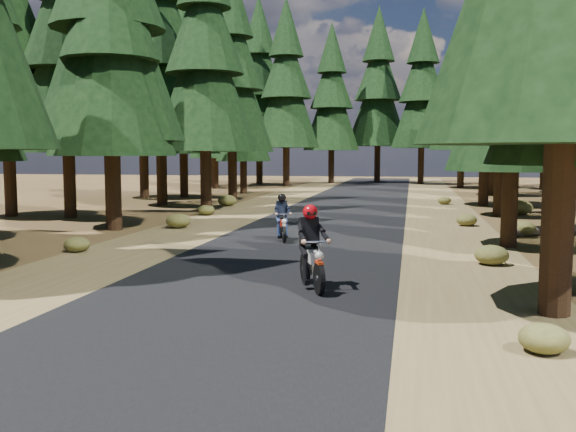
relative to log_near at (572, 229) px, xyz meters
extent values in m
plane|color=#413317|center=(-8.66, -8.16, -0.16)|extent=(120.00, 120.00, 0.00)
cube|color=black|center=(-8.66, -3.16, -0.15)|extent=(6.00, 100.00, 0.01)
cube|color=brown|center=(-13.26, -3.16, -0.16)|extent=(3.20, 100.00, 0.01)
cube|color=brown|center=(-4.06, -3.16, -0.16)|extent=(3.20, 100.00, 0.01)
cylinder|color=black|center=(-3.00, -11.87, 2.76)|extent=(0.53, 0.53, 5.85)
cylinder|color=black|center=(-15.91, -1.99, 2.51)|extent=(0.51, 0.51, 5.34)
cone|color=black|center=(-15.91, -1.99, 5.85)|extent=(4.54, 4.54, 6.68)
cylinder|color=black|center=(-2.60, -3.68, 2.10)|extent=(0.48, 0.48, 4.52)
cone|color=black|center=(-2.60, -3.68, 4.92)|extent=(3.84, 3.84, 5.65)
cone|color=black|center=(-2.60, -3.68, 6.96)|extent=(2.94, 2.94, 4.07)
cylinder|color=black|center=(-16.36, -1.20, 3.05)|extent=(0.56, 0.56, 6.43)
cone|color=black|center=(-16.36, -1.20, 7.07)|extent=(5.46, 5.46, 8.03)
cylinder|color=black|center=(-0.37, -0.77, 2.76)|extent=(0.53, 0.53, 5.84)
cone|color=black|center=(-0.37, -0.77, 6.41)|extent=(4.96, 4.96, 7.30)
cylinder|color=black|center=(-19.79, 1.77, 2.62)|extent=(0.52, 0.52, 5.56)
cone|color=black|center=(-19.79, 1.77, 6.10)|extent=(4.73, 4.73, 6.95)
cone|color=black|center=(-19.79, 1.77, 8.60)|extent=(3.62, 3.62, 5.01)
cylinder|color=black|center=(-15.01, 5.73, 2.70)|extent=(0.53, 0.53, 5.72)
cone|color=black|center=(-15.01, 5.73, 6.27)|extent=(4.86, 4.86, 7.15)
cone|color=black|center=(-15.01, 5.73, 8.85)|extent=(3.72, 3.72, 5.15)
cylinder|color=black|center=(-1.68, 5.91, 2.09)|extent=(0.48, 0.48, 4.51)
cone|color=black|center=(-1.68, 5.91, 4.91)|extent=(3.83, 3.83, 5.64)
cone|color=black|center=(-1.68, 5.91, 6.94)|extent=(2.93, 2.93, 4.06)
cone|color=black|center=(-1.68, 5.91, 8.97)|extent=(2.03, 2.03, 3.38)
cylinder|color=black|center=(-18.42, 8.69, 3.02)|extent=(0.55, 0.55, 6.37)
cone|color=black|center=(-18.42, 8.69, 7.00)|extent=(5.41, 5.41, 7.96)
cone|color=black|center=(-18.42, 8.69, 9.87)|extent=(4.14, 4.14, 5.73)
cylinder|color=black|center=(1.82, 8.65, 3.08)|extent=(0.56, 0.56, 6.47)
cone|color=black|center=(1.82, 8.65, 7.12)|extent=(5.50, 5.50, 8.09)
cylinder|color=black|center=(-15.65, 12.59, 2.66)|extent=(0.53, 0.53, 5.64)
cone|color=black|center=(-15.65, 12.59, 6.18)|extent=(4.79, 4.79, 7.05)
cone|color=black|center=(-15.65, 12.59, 8.72)|extent=(3.67, 3.67, 5.08)
cylinder|color=black|center=(-1.73, 11.57, 2.75)|extent=(0.53, 0.53, 5.83)
cone|color=black|center=(-1.73, 11.57, 6.40)|extent=(4.95, 4.95, 7.29)
cone|color=black|center=(-1.73, 11.57, 9.02)|extent=(3.79, 3.79, 5.25)
cylinder|color=black|center=(-19.52, 15.06, 2.56)|extent=(0.52, 0.52, 5.45)
cone|color=black|center=(-19.52, 15.06, 5.97)|extent=(4.63, 4.63, 6.81)
cone|color=black|center=(-19.52, 15.06, 8.42)|extent=(3.54, 3.54, 4.90)
cone|color=black|center=(-19.52, 15.06, 10.87)|extent=(2.45, 2.45, 4.09)
cylinder|color=black|center=(2.86, 15.99, 2.15)|extent=(0.48, 0.48, 4.61)
cone|color=black|center=(2.86, 15.99, 5.03)|extent=(3.92, 3.92, 5.77)
cone|color=black|center=(2.86, 15.99, 7.11)|extent=(3.00, 3.00, 4.15)
cone|color=black|center=(2.86, 15.99, 9.18)|extent=(2.08, 2.08, 3.46)
cylinder|color=black|center=(-16.78, 19.29, 2.05)|extent=(0.48, 0.48, 4.42)
cone|color=black|center=(-16.78, 19.29, 4.81)|extent=(3.76, 3.76, 5.52)
cone|color=black|center=(-16.78, 19.29, 6.80)|extent=(2.87, 2.87, 3.98)
cone|color=black|center=(-16.78, 19.29, 8.79)|extent=(1.99, 1.99, 3.31)
cylinder|color=black|center=(-0.31, 20.25, 2.72)|extent=(0.53, 0.53, 5.76)
cone|color=black|center=(-0.31, 20.25, 6.32)|extent=(4.90, 4.90, 7.21)
cone|color=black|center=(-0.31, 20.25, 8.92)|extent=(3.75, 3.75, 5.19)
cone|color=black|center=(-0.31, 20.25, 11.51)|extent=(2.59, 2.59, 4.32)
cylinder|color=black|center=(-20.45, 24.61, 2.21)|extent=(0.49, 0.49, 4.75)
cone|color=black|center=(-20.45, 24.61, 5.18)|extent=(4.04, 4.04, 5.93)
cone|color=black|center=(-20.45, 24.61, 7.32)|extent=(3.09, 3.09, 4.27)
cone|color=black|center=(-20.45, 24.61, 9.45)|extent=(2.14, 2.14, 3.56)
cylinder|color=black|center=(4.37, 23.93, 2.67)|extent=(0.53, 0.53, 5.66)
cone|color=black|center=(4.37, 23.93, 6.21)|extent=(4.81, 4.81, 7.07)
cone|color=black|center=(4.37, 23.93, 8.75)|extent=(3.68, 3.68, 5.09)
cone|color=black|center=(4.37, 23.93, 11.30)|extent=(2.55, 2.55, 4.24)
cylinder|color=black|center=(-22.66, 1.84, 2.84)|extent=(0.54, 0.54, 6.00)
cone|color=black|center=(-22.66, 1.84, 6.59)|extent=(5.10, 5.10, 7.50)
cylinder|color=black|center=(-21.66, 13.84, 3.04)|extent=(0.56, 0.56, 6.40)
cone|color=black|center=(-21.66, 13.84, 7.04)|extent=(5.44, 5.44, 8.00)
cone|color=black|center=(-21.66, 13.84, 9.92)|extent=(4.16, 4.16, 5.76)
cylinder|color=black|center=(-15.66, 28.84, 3.04)|extent=(0.56, 0.56, 6.40)
cone|color=black|center=(-15.66, 28.84, 7.04)|extent=(5.44, 5.44, 8.00)
cone|color=black|center=(-15.66, 28.84, 9.92)|extent=(4.16, 4.16, 5.76)
cone|color=black|center=(-15.66, 28.84, 12.80)|extent=(2.88, 2.88, 4.80)
cylinder|color=black|center=(-1.66, 28.84, 2.84)|extent=(0.54, 0.54, 6.00)
cone|color=black|center=(-1.66, 28.84, 6.59)|extent=(5.10, 5.10, 7.50)
cone|color=black|center=(-1.66, 28.84, 9.29)|extent=(3.90, 3.90, 5.40)
cone|color=black|center=(-1.66, 28.84, 11.99)|extent=(2.70, 2.70, 4.50)
cylinder|color=black|center=(-18.66, 31.84, 3.24)|extent=(0.57, 0.57, 6.80)
cone|color=black|center=(-18.66, 31.84, 7.49)|extent=(5.78, 5.78, 8.50)
cone|color=black|center=(-18.66, 31.84, 10.55)|extent=(4.42, 4.42, 6.12)
cone|color=black|center=(-18.66, 31.84, 13.61)|extent=(3.06, 3.06, 5.10)
cylinder|color=black|center=(1.34, 31.84, 3.04)|extent=(0.56, 0.56, 6.40)
cone|color=black|center=(1.34, 31.84, 7.04)|extent=(5.44, 5.44, 8.00)
cone|color=black|center=(1.34, 31.84, 9.92)|extent=(4.16, 4.16, 5.76)
cone|color=black|center=(1.34, 31.84, 12.80)|extent=(2.88, 2.88, 4.80)
cylinder|color=black|center=(-12.66, 34.84, 2.84)|extent=(0.54, 0.54, 6.00)
cone|color=black|center=(-12.66, 34.84, 6.59)|extent=(5.10, 5.10, 7.50)
cone|color=black|center=(-12.66, 34.84, 9.29)|extent=(3.90, 3.90, 5.40)
cone|color=black|center=(-12.66, 34.84, 11.99)|extent=(2.70, 2.70, 4.50)
cylinder|color=black|center=(-4.66, 34.84, 3.04)|extent=(0.56, 0.56, 6.40)
cone|color=black|center=(-4.66, 34.84, 7.04)|extent=(5.44, 5.44, 8.00)
cone|color=black|center=(-4.66, 34.84, 9.92)|extent=(4.16, 4.16, 5.76)
cone|color=black|center=(-4.66, 34.84, 12.80)|extent=(2.88, 2.88, 4.80)
cylinder|color=black|center=(-8.66, 37.84, 3.24)|extent=(0.57, 0.57, 6.80)
cone|color=black|center=(-8.66, 37.84, 7.49)|extent=(5.78, 5.78, 8.50)
cone|color=black|center=(-8.66, 37.84, 10.55)|extent=(4.42, 4.42, 6.12)
cone|color=black|center=(-8.66, 37.84, 13.61)|extent=(3.06, 3.06, 5.10)
cylinder|color=black|center=(-21.66, 27.84, 2.64)|extent=(0.52, 0.52, 5.60)
cone|color=black|center=(-21.66, 27.84, 6.14)|extent=(4.76, 4.76, 7.00)
cone|color=black|center=(-21.66, 27.84, 8.66)|extent=(3.64, 3.64, 5.04)
cone|color=black|center=(-21.66, 27.84, 11.18)|extent=(2.52, 2.52, 4.20)
cylinder|color=black|center=(4.34, 27.84, 2.84)|extent=(0.54, 0.54, 6.00)
cone|color=black|center=(4.34, 27.84, 6.59)|extent=(5.10, 5.10, 7.50)
cone|color=black|center=(4.34, 27.84, 9.29)|extent=(3.90, 3.90, 5.40)
cone|color=black|center=(4.34, 27.84, 11.99)|extent=(2.70, 2.70, 4.50)
cylinder|color=#4C4233|center=(0.00, 0.00, 0.00)|extent=(5.05, 2.95, 0.32)
ellipsoid|color=#474C1E|center=(-3.36, 1.71, 0.07)|extent=(0.77, 0.77, 0.46)
ellipsoid|color=#474C1E|center=(-0.63, 6.80, 0.17)|extent=(1.10, 1.10, 0.66)
ellipsoid|color=#474C1E|center=(-14.42, 3.93, 0.07)|extent=(0.76, 0.76, 0.45)
ellipsoid|color=#474C1E|center=(-13.89, -0.98, 0.11)|extent=(0.90, 0.90, 0.54)
ellipsoid|color=#474C1E|center=(-14.86, 8.74, 0.13)|extent=(0.98, 0.98, 0.59)
ellipsoid|color=#474C1E|center=(-1.74, -0.84, 0.09)|extent=(0.84, 0.84, 0.50)
ellipsoid|color=#474C1E|center=(-3.68, 12.04, 0.05)|extent=(0.70, 0.70, 0.42)
ellipsoid|color=#474C1E|center=(-3.45, -6.93, 0.09)|extent=(0.83, 0.83, 0.50)
ellipsoid|color=#474C1E|center=(-3.59, -14.12, 0.05)|extent=(0.70, 0.70, 0.42)
ellipsoid|color=#474C1E|center=(-14.64, -6.97, 0.05)|extent=(0.71, 0.71, 0.43)
cube|color=black|center=(-7.41, -10.53, 1.00)|extent=(0.44, 0.36, 0.55)
sphere|color=#BC070F|center=(-7.41, -10.53, 1.41)|extent=(0.40, 0.40, 0.31)
cube|color=black|center=(-9.42, -3.65, 0.85)|extent=(0.38, 0.29, 0.48)
sphere|color=black|center=(-9.42, -3.65, 1.20)|extent=(0.33, 0.33, 0.27)
camera|label=1|loc=(-5.44, -23.33, 2.62)|focal=40.00mm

